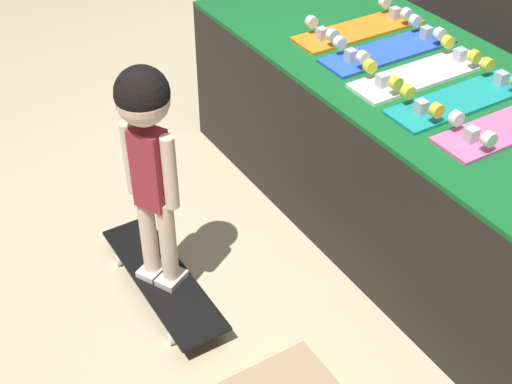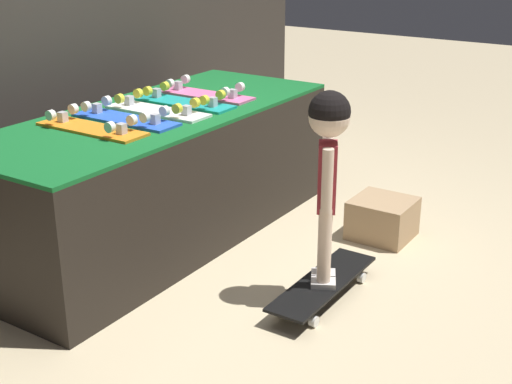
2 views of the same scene
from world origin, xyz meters
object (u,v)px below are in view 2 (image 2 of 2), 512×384
Objects in this scene: skateboard_on_floor at (323,284)px; child at (328,152)px; skateboard_blue_on_rack at (125,117)px; skateboard_pink_on_rack at (205,93)px; storage_box at (382,218)px; skateboard_teal_on_rack at (184,101)px; skateboard_orange_on_rack at (92,127)px; skateboard_white_on_rack at (157,109)px.

child is (-0.00, 0.00, 0.67)m from skateboard_on_floor.
skateboard_blue_on_rack is 1.00× the size of skateboard_pink_on_rack.
storage_box is at bearing 3.81° from skateboard_on_floor.
child is 1.04m from storage_box.
storage_box is (0.82, 0.05, 0.04)m from skateboard_on_floor.
skateboard_pink_on_rack is at bearing 34.58° from child.
skateboard_teal_on_rack is at bearing 43.91° from child.
storage_box is at bearing -44.26° from skateboard_orange_on_rack.
child is (0.08, -1.14, -0.01)m from skateboard_blue_on_rack.
child reaches higher than skateboard_orange_on_rack.
skateboard_blue_on_rack is at bearing 66.37° from child.
storage_box is (0.23, -1.08, -0.64)m from skateboard_pink_on_rack.
skateboard_teal_on_rack is (0.68, -0.05, 0.00)m from skateboard_orange_on_rack.
skateboard_teal_on_rack is 1.35m from skateboard_on_floor.
skateboard_orange_on_rack reaches higher than skateboard_on_floor.
skateboard_white_on_rack is 1.00× the size of skateboard_pink_on_rack.
storage_box is at bearing -66.62° from skateboard_teal_on_rack.
skateboard_white_on_rack is 1.42m from storage_box.
skateboard_pink_on_rack is at bearing -0.65° from skateboard_blue_on_rack.
skateboard_white_on_rack is 1.00× the size of skateboard_teal_on_rack.
child reaches higher than skateboard_teal_on_rack.
skateboard_on_floor is (0.08, -1.14, -0.68)m from skateboard_blue_on_rack.
skateboard_orange_on_rack is 1.00× the size of skateboard_white_on_rack.
skateboard_blue_on_rack is at bearing 129.87° from storage_box.
skateboard_blue_on_rack reaches higher than storage_box.
skateboard_white_on_rack is 1.13m from child.
skateboard_pink_on_rack is 1.83× the size of storage_box.
skateboard_white_on_rack is at bearing 82.84° from skateboard_on_floor.
skateboard_orange_on_rack is at bearing 175.58° from skateboard_blue_on_rack.
skateboard_blue_on_rack is at bearing 176.24° from skateboard_teal_on_rack.
skateboard_orange_on_rack and skateboard_pink_on_rack have the same top height.
storage_box is at bearing -77.89° from skateboard_pink_on_rack.
child is 2.78× the size of storage_box.
skateboard_orange_on_rack is at bearing 104.99° from skateboard_on_floor.
skateboard_blue_on_rack is 1.00× the size of skateboard_teal_on_rack.
skateboard_blue_on_rack and skateboard_pink_on_rack have the same top height.
skateboard_blue_on_rack is 0.45m from skateboard_teal_on_rack.
skateboard_blue_on_rack is (0.23, -0.02, 0.00)m from skateboard_orange_on_rack.
skateboard_pink_on_rack is (0.90, -0.03, 0.00)m from skateboard_orange_on_rack.
skateboard_teal_on_rack is 1.00× the size of skateboard_pink_on_rack.
skateboard_on_floor is (-0.14, -1.12, -0.68)m from skateboard_white_on_rack.
skateboard_orange_on_rack is 1.00× the size of skateboard_pink_on_rack.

